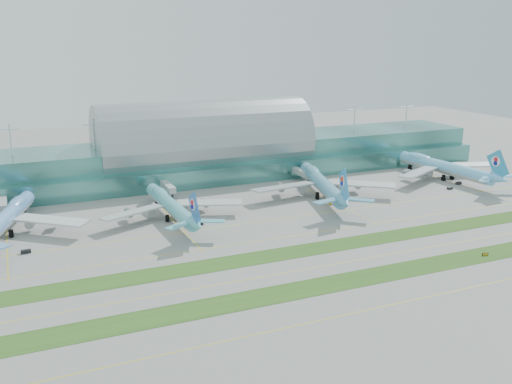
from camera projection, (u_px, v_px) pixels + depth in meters
name	position (u px, v px, depth m)	size (l,w,h in m)	color
ground	(315.00, 251.00, 212.19)	(700.00, 700.00, 0.00)	gray
terminal	(204.00, 152.00, 322.49)	(340.00, 69.10, 36.00)	#3D7A75
grass_strip_near	(356.00, 279.00, 187.38)	(420.00, 12.00, 0.08)	#2D591E
grass_strip_far	(312.00, 249.00, 213.95)	(420.00, 12.00, 0.08)	#2D591E
taxiline_a	(393.00, 304.00, 169.68)	(420.00, 0.35, 0.01)	yellow
taxiline_b	(334.00, 264.00, 199.79)	(420.00, 0.35, 0.01)	yellow
taxiline_c	(293.00, 236.00, 228.12)	(420.00, 0.35, 0.01)	yellow
taxiline_d	(270.00, 220.00, 247.60)	(420.00, 0.35, 0.01)	yellow
airliner_a	(5.00, 218.00, 229.01)	(65.67, 76.17, 21.48)	#68A0E6
airliner_b	(170.00, 204.00, 249.14)	(64.27, 72.91, 20.08)	#5BBCCA
airliner_c	(322.00, 182.00, 283.25)	(70.92, 81.97, 22.93)	#5AA4C6
airliner_d	(442.00, 166.00, 319.62)	(72.49, 82.56, 22.71)	#72C8FB
gse_b	(26.00, 251.00, 209.79)	(3.55, 1.48, 1.35)	black
gse_c	(190.00, 221.00, 244.64)	(4.29, 2.12, 1.60)	black
gse_d	(200.00, 223.00, 241.56)	(3.13, 1.65, 1.55)	black
gse_e	(332.00, 203.00, 271.16)	(2.90, 1.61, 1.36)	#C78C0B
gse_f	(345.00, 197.00, 280.86)	(4.01, 2.06, 1.64)	black
gse_g	(450.00, 188.00, 297.80)	(2.73, 1.52, 1.18)	black
gse_h	(459.00, 183.00, 307.57)	(3.19, 1.54, 1.45)	black
taxiway_sign_east	(485.00, 254.00, 207.47)	(2.51, 0.73, 1.06)	black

